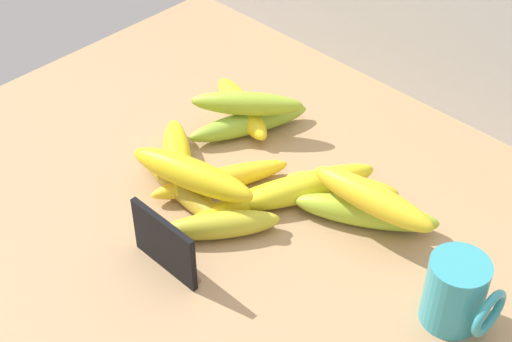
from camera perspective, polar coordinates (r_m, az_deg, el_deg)
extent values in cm
cube|color=tan|center=(105.48, 0.94, -4.61)|extent=(110.00, 76.00, 3.00)
cube|color=black|center=(96.81, -6.77, -5.35)|extent=(11.00, 0.80, 8.40)
cube|color=#8F6649|center=(99.95, -6.25, -6.68)|extent=(9.90, 1.20, 0.60)
cylinder|color=teal|center=(93.29, 14.39, -8.59)|extent=(7.10, 7.10, 9.24)
torus|color=teal|center=(92.18, 16.76, -10.00)|extent=(1.00, 6.17, 6.17)
ellipsoid|color=#B39827|center=(107.32, -5.22, -1.52)|extent=(21.20, 5.36, 3.34)
ellipsoid|color=gold|center=(101.97, -2.58, -3.99)|extent=(12.38, 14.70, 3.67)
ellipsoid|color=yellow|center=(112.51, -5.81, 1.00)|extent=(16.25, 13.75, 4.06)
ellipsoid|color=yellow|center=(105.49, -0.56, -2.25)|extent=(8.31, 21.13, 3.23)
ellipsoid|color=yellow|center=(108.51, 6.33, -1.06)|extent=(15.22, 11.11, 3.34)
ellipsoid|color=yellow|center=(121.60, -1.06, 4.65)|extent=(17.31, 10.04, 4.01)
ellipsoid|color=yellow|center=(107.10, 4.00, -1.26)|extent=(11.91, 20.47, 4.11)
ellipsoid|color=#A9C52F|center=(104.36, 8.10, -3.03)|extent=(18.76, 13.30, 4.05)
ellipsoid|color=yellow|center=(108.93, -2.61, -0.62)|extent=(11.65, 19.57, 3.32)
ellipsoid|color=#8FB737|center=(118.77, -0.52, 3.56)|extent=(10.73, 19.29, 3.67)
ellipsoid|color=yellow|center=(104.15, -4.75, -0.24)|extent=(19.48, 8.88, 4.30)
ellipsoid|color=#98B731|center=(116.61, -0.67, 4.98)|extent=(15.34, 13.60, 3.60)
ellipsoid|color=yellow|center=(100.50, 8.54, -2.00)|extent=(18.22, 5.52, 4.00)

